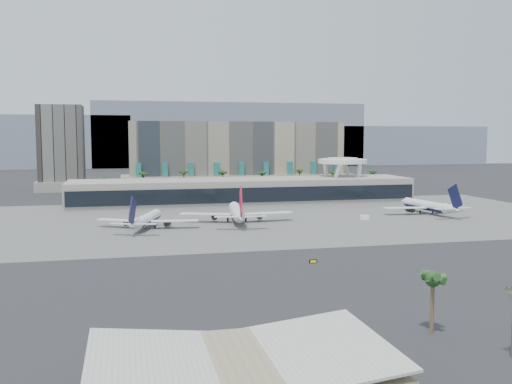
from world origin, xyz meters
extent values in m
plane|color=#232326|center=(0.00, 0.00, 0.00)|extent=(900.00, 900.00, 0.00)
cube|color=#5B5B59|center=(0.00, 55.00, 0.03)|extent=(260.00, 130.00, 0.06)
cube|color=gray|center=(-180.00, 470.00, 27.50)|extent=(260.00, 60.00, 55.00)
cube|color=gray|center=(60.00, 470.00, 35.00)|extent=(300.00, 60.00, 70.00)
cube|color=gray|center=(260.00, 470.00, 22.50)|extent=(220.00, 60.00, 45.00)
cube|color=tan|center=(10.00, 175.00, 21.00)|extent=(130.00, 22.00, 42.00)
cube|color=gray|center=(10.00, 173.00, 5.00)|extent=(140.00, 30.00, 10.00)
cube|color=#227773|center=(-50.00, 163.00, 9.00)|extent=(3.00, 2.00, 18.00)
cube|color=#227773|center=(-35.00, 163.00, 9.00)|extent=(3.00, 2.00, 18.00)
cube|color=#227773|center=(-20.00, 163.00, 9.00)|extent=(3.00, 2.00, 18.00)
cube|color=#227773|center=(-5.00, 163.00, 9.00)|extent=(3.00, 2.00, 18.00)
cube|color=#227773|center=(10.00, 163.00, 9.00)|extent=(3.00, 2.00, 18.00)
cube|color=#227773|center=(25.00, 163.00, 9.00)|extent=(3.00, 2.00, 18.00)
cube|color=#227773|center=(40.00, 163.00, 9.00)|extent=(3.00, 2.00, 18.00)
cube|color=#227773|center=(55.00, 163.00, 9.00)|extent=(3.00, 2.00, 18.00)
cube|color=#227773|center=(70.00, 163.00, 9.00)|extent=(3.00, 2.00, 18.00)
cube|color=black|center=(-95.00, 200.00, 26.00)|extent=(26.00, 26.00, 52.00)
cube|color=#B7B0A1|center=(-95.00, 200.00, 3.00)|extent=(30.00, 30.00, 6.00)
cube|color=#B7B0A1|center=(0.00, 110.00, 6.00)|extent=(170.00, 32.00, 12.00)
cube|color=black|center=(0.00, 93.80, 5.50)|extent=(168.00, 0.60, 7.00)
cube|color=black|center=(0.00, 110.00, 13.25)|extent=(170.00, 12.00, 2.50)
cylinder|color=white|center=(61.36, 122.36, 11.00)|extent=(6.98, 6.99, 21.89)
cylinder|color=white|center=(48.64, 122.36, 11.00)|extent=(6.98, 6.99, 21.89)
cylinder|color=white|center=(48.64, 109.64, 11.00)|extent=(6.98, 6.99, 21.89)
cylinder|color=white|center=(61.36, 109.64, 11.00)|extent=(6.98, 6.99, 21.89)
cylinder|color=white|center=(55.00, 116.00, 20.00)|extent=(26.00, 26.00, 2.20)
cylinder|color=white|center=(55.00, 116.00, 21.30)|extent=(16.00, 16.00, 1.20)
cylinder|color=brown|center=(-70.00, 145.00, 6.00)|extent=(0.70, 0.70, 12.00)
sphere|color=#21481C|center=(-70.00, 145.00, 11.70)|extent=(2.80, 2.80, 2.80)
cylinder|color=brown|center=(-48.00, 145.00, 6.00)|extent=(0.70, 0.70, 12.00)
sphere|color=#21481C|center=(-48.00, 145.00, 11.70)|extent=(2.80, 2.80, 2.80)
cylinder|color=brown|center=(-26.00, 145.00, 6.00)|extent=(0.70, 0.70, 12.00)
sphere|color=#21481C|center=(-26.00, 145.00, 11.70)|extent=(2.80, 2.80, 2.80)
cylinder|color=brown|center=(-5.00, 145.00, 6.00)|extent=(0.70, 0.70, 12.00)
sphere|color=#21481C|center=(-5.00, 145.00, 11.70)|extent=(2.80, 2.80, 2.80)
cylinder|color=brown|center=(18.00, 145.00, 6.00)|extent=(0.70, 0.70, 12.00)
sphere|color=#21481C|center=(18.00, 145.00, 11.70)|extent=(2.80, 2.80, 2.80)
cylinder|color=brown|center=(40.00, 145.00, 6.00)|extent=(0.70, 0.70, 12.00)
sphere|color=#21481C|center=(40.00, 145.00, 11.70)|extent=(2.80, 2.80, 2.80)
cylinder|color=brown|center=(62.00, 145.00, 6.00)|extent=(0.70, 0.70, 12.00)
sphere|color=#21481C|center=(62.00, 145.00, 11.70)|extent=(2.80, 2.80, 2.80)
cylinder|color=brown|center=(85.00, 145.00, 6.00)|extent=(0.70, 0.70, 12.00)
sphere|color=#21481C|center=(85.00, 145.00, 11.70)|extent=(2.80, 2.80, 2.80)
cube|color=#9C8768|center=(-45.00, -102.00, 3.00)|extent=(36.00, 22.00, 6.00)
cube|color=silver|center=(-54.00, -102.00, 6.40)|extent=(18.65, 22.60, 2.30)
cube|color=silver|center=(-36.00, -102.00, 6.40)|extent=(18.65, 22.60, 2.30)
cylinder|color=slate|center=(-2.90, -96.35, 9.60)|extent=(0.56, 0.56, 0.90)
cylinder|color=black|center=(-3.40, -96.00, 10.85)|extent=(0.12, 0.12, 0.30)
cylinder|color=white|center=(-50.27, 40.78, 3.36)|extent=(11.40, 25.41, 3.74)
cylinder|color=#101135|center=(-50.27, 40.78, 3.22)|extent=(11.17, 24.90, 3.66)
cone|color=white|center=(-45.78, 54.69, 3.36)|extent=(4.85, 5.15, 3.74)
cone|color=white|center=(-55.34, 25.10, 3.65)|extent=(6.14, 9.15, 3.74)
cube|color=white|center=(-60.34, 43.06, 2.80)|extent=(16.45, 11.63, 0.33)
cube|color=white|center=(-40.78, 36.73, 2.80)|extent=(17.12, 5.45, 0.33)
cylinder|color=black|center=(-57.53, 42.64, 1.87)|extent=(3.11, 4.19, 2.06)
cylinder|color=black|center=(-43.30, 38.04, 1.87)|extent=(3.11, 4.19, 2.06)
cube|color=#101135|center=(-55.77, 23.76, 8.51)|extent=(3.06, 8.22, 9.84)
cube|color=white|center=(-59.63, 25.50, 4.11)|extent=(7.62, 5.12, 0.23)
cube|color=white|center=(-51.63, 22.91, 4.11)|extent=(7.72, 3.31, 0.23)
cylinder|color=black|center=(-47.21, 50.25, 0.75)|extent=(0.47, 0.47, 1.50)
cylinder|color=black|center=(-53.41, 40.81, 0.75)|extent=(0.65, 0.65, 1.50)
cylinder|color=black|center=(-47.71, 38.97, 0.75)|extent=(0.65, 0.65, 1.50)
cylinder|color=white|center=(-15.72, 48.31, 3.94)|extent=(8.01, 30.20, 4.38)
cylinder|color=#101135|center=(-15.72, 48.31, 3.78)|extent=(7.85, 29.60, 4.29)
cone|color=white|center=(-13.62, 65.32, 3.94)|extent=(4.95, 5.43, 4.38)
cone|color=white|center=(-18.09, 29.13, 4.27)|extent=(5.56, 10.32, 4.38)
cube|color=white|center=(-27.81, 48.70, 3.29)|extent=(20.07, 10.58, 0.38)
cube|color=white|center=(-3.89, 45.75, 3.29)|extent=(20.03, 6.07, 0.38)
cylinder|color=black|center=(-24.48, 48.85, 2.19)|extent=(2.93, 4.64, 2.41)
cylinder|color=black|center=(-7.09, 46.70, 2.19)|extent=(2.93, 4.64, 2.41)
cube|color=#AE1331|center=(-18.29, 27.50, 9.97)|extent=(1.76, 9.94, 11.53)
cube|color=white|center=(-23.12, 28.65, 4.82)|extent=(9.09, 4.60, 0.27)
cube|color=white|center=(-13.33, 27.44, 4.82)|extent=(8.80, 2.56, 0.27)
cylinder|color=black|center=(-14.29, 59.88, 0.88)|extent=(0.55, 0.55, 1.75)
cylinder|color=black|center=(-19.33, 47.66, 0.88)|extent=(0.77, 0.77, 1.75)
cylinder|color=black|center=(-12.37, 46.80, 0.88)|extent=(0.77, 0.77, 1.75)
cylinder|color=white|center=(68.29, 53.06, 3.60)|extent=(7.10, 27.54, 4.00)
cylinder|color=#101135|center=(68.29, 53.06, 3.45)|extent=(6.95, 26.99, 3.92)
cone|color=white|center=(66.50, 68.59, 3.60)|extent=(4.49, 4.93, 4.00)
cone|color=white|center=(70.31, 35.55, 3.90)|extent=(5.00, 9.39, 4.00)
cube|color=white|center=(57.49, 50.81, 3.00)|extent=(18.28, 5.68, 0.35)
cube|color=white|center=(79.33, 53.33, 3.00)|extent=(18.32, 9.52, 0.35)
cylinder|color=black|center=(60.41, 51.65, 2.00)|extent=(2.64, 4.22, 2.20)
cylinder|color=black|center=(76.29, 53.48, 2.00)|extent=(2.64, 4.22, 2.20)
cube|color=#101135|center=(70.48, 34.06, 9.09)|extent=(1.54, 9.07, 10.52)
cube|color=white|center=(65.96, 34.04, 4.40)|extent=(8.05, 2.40, 0.25)
cube|color=white|center=(74.89, 35.07, 4.40)|extent=(8.29, 4.14, 0.25)
cylinder|color=black|center=(67.07, 63.62, 0.80)|extent=(0.50, 0.50, 1.60)
cylinder|color=black|center=(65.23, 51.70, 0.80)|extent=(0.70, 0.70, 1.60)
cylinder|color=black|center=(71.58, 52.44, 0.80)|extent=(0.70, 0.70, 1.60)
cube|color=silver|center=(-44.12, 41.01, 1.13)|extent=(5.09, 3.58, 2.26)
cube|color=white|center=(35.16, 41.76, 0.89)|extent=(3.84, 2.74, 1.79)
cube|color=black|center=(-10.42, -28.36, 0.49)|extent=(2.15, 0.43, 0.97)
cube|color=yellow|center=(-10.42, -28.54, 0.49)|extent=(1.56, 0.15, 0.58)
cylinder|color=black|center=(-11.20, -28.36, 0.29)|extent=(0.12, 0.12, 0.58)
cylinder|color=black|center=(-9.64, -28.36, 0.29)|extent=(0.12, 0.12, 0.58)
cylinder|color=brown|center=(-8.28, -83.71, 4.84)|extent=(0.70, 0.70, 9.69)
sphere|color=#21481C|center=(-8.28, -83.71, 9.39)|extent=(2.80, 2.80, 2.80)
camera|label=1|loc=(-58.47, -168.09, 33.15)|focal=40.00mm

